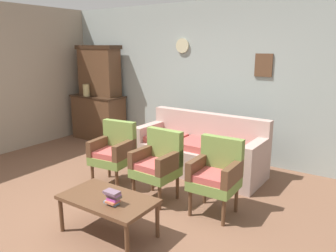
{
  "coord_description": "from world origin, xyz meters",
  "views": [
    {
      "loc": [
        2.57,
        -2.63,
        1.95
      ],
      "look_at": [
        0.07,
        1.1,
        0.85
      ],
      "focal_mm": 35.13,
      "sensor_mm": 36.0,
      "label": 1
    }
  ],
  "objects_px": {
    "armchair_near_couch_end": "(216,173)",
    "armchair_by_doorway": "(114,150)",
    "armchair_near_cabinet": "(158,162)",
    "coffee_table": "(108,201)",
    "vase_on_cabinet": "(86,90)",
    "side_cabinet": "(99,117)",
    "book_stack_on_table": "(113,197)",
    "floral_couch": "(200,152)"
  },
  "relations": [
    {
      "from": "armchair_by_doorway",
      "to": "book_stack_on_table",
      "type": "height_order",
      "value": "armchair_by_doorway"
    },
    {
      "from": "side_cabinet",
      "to": "vase_on_cabinet",
      "type": "xyz_separation_m",
      "value": [
        -0.14,
        -0.17,
        0.59
      ]
    },
    {
      "from": "vase_on_cabinet",
      "to": "armchair_by_doorway",
      "type": "relative_size",
      "value": 0.27
    },
    {
      "from": "armchair_by_doorway",
      "to": "coffee_table",
      "type": "distance_m",
      "value": 1.35
    },
    {
      "from": "side_cabinet",
      "to": "armchair_by_doorway",
      "type": "xyz_separation_m",
      "value": [
        1.92,
        -1.59,
        0.03
      ]
    },
    {
      "from": "armchair_by_doorway",
      "to": "book_stack_on_table",
      "type": "bearing_deg",
      "value": -47.62
    },
    {
      "from": "vase_on_cabinet",
      "to": "floral_couch",
      "type": "distance_m",
      "value": 2.97
    },
    {
      "from": "floral_couch",
      "to": "armchair_near_couch_end",
      "type": "height_order",
      "value": "same"
    },
    {
      "from": "armchair_near_cabinet",
      "to": "vase_on_cabinet",
      "type": "bearing_deg",
      "value": 152.81
    },
    {
      "from": "armchair_by_doorway",
      "to": "armchair_near_cabinet",
      "type": "distance_m",
      "value": 0.81
    },
    {
      "from": "floral_couch",
      "to": "book_stack_on_table",
      "type": "relative_size",
      "value": 11.66
    },
    {
      "from": "armchair_near_cabinet",
      "to": "coffee_table",
      "type": "bearing_deg",
      "value": -86.59
    },
    {
      "from": "book_stack_on_table",
      "to": "coffee_table",
      "type": "bearing_deg",
      "value": 151.92
    },
    {
      "from": "vase_on_cabinet",
      "to": "book_stack_on_table",
      "type": "distance_m",
      "value": 4.02
    },
    {
      "from": "armchair_by_doorway",
      "to": "armchair_near_couch_end",
      "type": "xyz_separation_m",
      "value": [
        1.59,
        0.03,
        0.0
      ]
    },
    {
      "from": "vase_on_cabinet",
      "to": "armchair_by_doorway",
      "type": "bearing_deg",
      "value": -34.59
    },
    {
      "from": "side_cabinet",
      "to": "vase_on_cabinet",
      "type": "relative_size",
      "value": 4.68
    },
    {
      "from": "coffee_table",
      "to": "vase_on_cabinet",
      "type": "bearing_deg",
      "value": 140.05
    },
    {
      "from": "side_cabinet",
      "to": "floral_couch",
      "type": "relative_size",
      "value": 0.57
    },
    {
      "from": "vase_on_cabinet",
      "to": "armchair_near_cabinet",
      "type": "relative_size",
      "value": 0.27
    },
    {
      "from": "side_cabinet",
      "to": "armchair_by_doorway",
      "type": "bearing_deg",
      "value": -39.73
    },
    {
      "from": "vase_on_cabinet",
      "to": "floral_couch",
      "type": "relative_size",
      "value": 0.12
    },
    {
      "from": "coffee_table",
      "to": "armchair_near_couch_end",
      "type": "bearing_deg",
      "value": 55.64
    },
    {
      "from": "floral_couch",
      "to": "coffee_table",
      "type": "relative_size",
      "value": 2.04
    },
    {
      "from": "side_cabinet",
      "to": "armchair_near_couch_end",
      "type": "xyz_separation_m",
      "value": [
        3.51,
        -1.57,
        0.03
      ]
    },
    {
      "from": "side_cabinet",
      "to": "book_stack_on_table",
      "type": "relative_size",
      "value": 6.6
    },
    {
      "from": "coffee_table",
      "to": "book_stack_on_table",
      "type": "bearing_deg",
      "value": -28.08
    },
    {
      "from": "armchair_near_couch_end",
      "to": "coffee_table",
      "type": "relative_size",
      "value": 0.9
    },
    {
      "from": "vase_on_cabinet",
      "to": "coffee_table",
      "type": "bearing_deg",
      "value": -39.95
    },
    {
      "from": "side_cabinet",
      "to": "armchair_by_doorway",
      "type": "distance_m",
      "value": 2.49
    },
    {
      "from": "armchair_near_couch_end",
      "to": "armchair_by_doorway",
      "type": "bearing_deg",
      "value": -179.0
    },
    {
      "from": "side_cabinet",
      "to": "floral_couch",
      "type": "height_order",
      "value": "side_cabinet"
    },
    {
      "from": "floral_couch",
      "to": "book_stack_on_table",
      "type": "xyz_separation_m",
      "value": [
        0.21,
        -2.2,
        0.17
      ]
    },
    {
      "from": "vase_on_cabinet",
      "to": "book_stack_on_table",
      "type": "xyz_separation_m",
      "value": [
        3.07,
        -2.53,
        -0.56
      ]
    },
    {
      "from": "vase_on_cabinet",
      "to": "coffee_table",
      "type": "xyz_separation_m",
      "value": [
        2.93,
        -2.45,
        -0.68
      ]
    },
    {
      "from": "floral_couch",
      "to": "armchair_by_doorway",
      "type": "height_order",
      "value": "same"
    },
    {
      "from": "armchair_near_couch_end",
      "to": "coffee_table",
      "type": "distance_m",
      "value": 1.29
    },
    {
      "from": "floral_couch",
      "to": "armchair_near_cabinet",
      "type": "bearing_deg",
      "value": -89.74
    },
    {
      "from": "armchair_by_doorway",
      "to": "armchair_near_cabinet",
      "type": "height_order",
      "value": "same"
    },
    {
      "from": "side_cabinet",
      "to": "floral_couch",
      "type": "distance_m",
      "value": 2.77
    },
    {
      "from": "armchair_near_couch_end",
      "to": "book_stack_on_table",
      "type": "xyz_separation_m",
      "value": [
        -0.58,
        -1.14,
        -0.0
      ]
    },
    {
      "from": "armchair_by_doorway",
      "to": "armchair_near_couch_end",
      "type": "height_order",
      "value": "same"
    }
  ]
}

